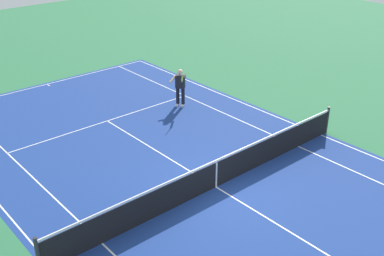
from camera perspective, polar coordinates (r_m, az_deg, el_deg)
name	(u,v)px	position (r m, az deg, el deg)	size (l,w,h in m)	color
ground_plane	(216,187)	(15.00, 2.87, -7.07)	(60.00, 60.00, 0.00)	#2D7247
court_slab	(216,187)	(15.00, 2.87, -7.07)	(24.20, 11.40, 0.00)	navy
court_line_markings	(216,187)	(15.00, 2.87, -7.06)	(23.85, 11.05, 0.01)	white
tennis_net	(216,174)	(14.74, 2.91, -5.47)	(0.10, 11.70, 1.08)	#2D2D33
tennis_player_near	(180,86)	(20.29, -1.42, 5.09)	(1.03, 0.82, 1.70)	black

